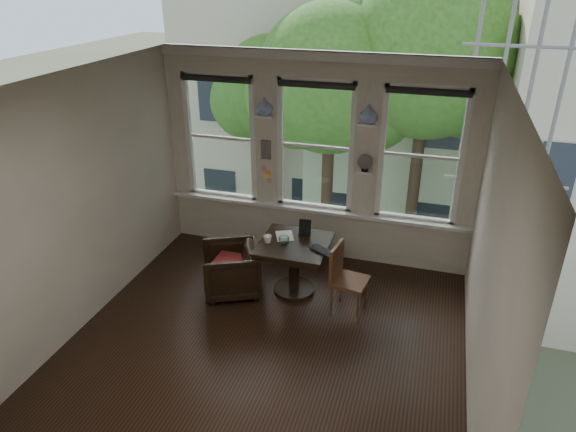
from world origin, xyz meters
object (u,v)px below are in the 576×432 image
(table, at_px, (294,267))
(laptop, at_px, (319,252))
(armchair_left, at_px, (231,270))
(side_chair_right, at_px, (350,281))
(mug, at_px, (268,239))

(table, height_order, laptop, laptop)
(table, relative_size, laptop, 2.66)
(armchair_left, height_order, side_chair_right, side_chair_right)
(armchair_left, bearing_deg, laptop, 68.81)
(table, xyz_separation_m, mug, (-0.33, -0.10, 0.43))
(laptop, bearing_deg, table, -172.63)
(armchair_left, relative_size, mug, 6.91)
(mug, bearing_deg, laptop, -5.46)
(laptop, bearing_deg, side_chair_right, 20.46)
(armchair_left, height_order, laptop, laptop)
(armchair_left, relative_size, side_chair_right, 0.81)
(table, xyz_separation_m, armchair_left, (-0.80, -0.25, -0.04))
(armchair_left, xyz_separation_m, laptop, (1.17, 0.08, 0.42))
(armchair_left, xyz_separation_m, side_chair_right, (1.60, 0.00, 0.12))
(armchair_left, relative_size, laptop, 2.21)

